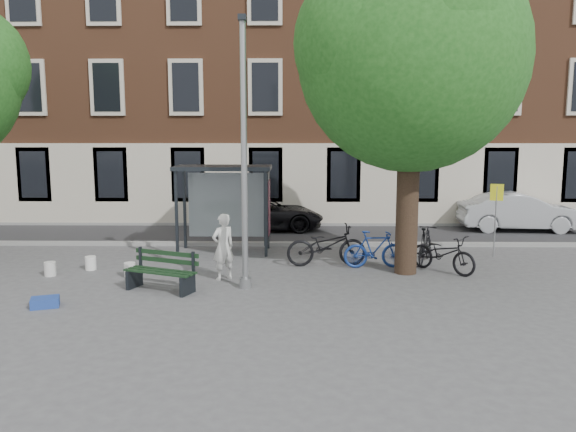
% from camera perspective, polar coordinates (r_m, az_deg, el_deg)
% --- Properties ---
extents(ground, '(90.00, 90.00, 0.00)m').
position_cam_1_polar(ground, '(13.21, -4.34, -7.31)').
color(ground, '#4C4C4F').
rests_on(ground, ground).
extents(road, '(40.00, 4.00, 0.01)m').
position_cam_1_polar(road, '(20.02, -2.55, -1.89)').
color(road, '#28282B').
rests_on(road, ground).
extents(curb_near, '(40.00, 0.25, 0.12)m').
position_cam_1_polar(curb_near, '(18.05, -2.92, -2.84)').
color(curb_near, gray).
rests_on(curb_near, ground).
extents(curb_far, '(40.00, 0.25, 0.12)m').
position_cam_1_polar(curb_far, '(21.98, -2.24, -0.82)').
color(curb_far, gray).
rests_on(curb_far, ground).
extents(building_row, '(30.00, 8.00, 14.00)m').
position_cam_1_polar(building_row, '(25.92, -1.84, 15.97)').
color(building_row, brown).
rests_on(building_row, ground).
extents(lamppost, '(0.28, 0.35, 6.11)m').
position_cam_1_polar(lamppost, '(12.74, -4.47, 4.84)').
color(lamppost, '#9EA0A3').
rests_on(lamppost, ground).
extents(tree_right, '(5.76, 5.60, 8.20)m').
position_cam_1_polar(tree_right, '(14.48, 12.64, 16.32)').
color(tree_right, black).
rests_on(tree_right, ground).
extents(bus_shelter, '(2.85, 1.45, 2.62)m').
position_cam_1_polar(bus_shelter, '(16.94, -5.22, 2.76)').
color(bus_shelter, '#1E2328').
rests_on(bus_shelter, ground).
extents(painter, '(0.71, 0.67, 1.64)m').
position_cam_1_polar(painter, '(13.84, -6.60, -3.12)').
color(painter, white).
rests_on(painter, ground).
extents(bench, '(1.78, 1.14, 0.88)m').
position_cam_1_polar(bench, '(13.20, -12.72, -5.69)').
color(bench, '#1E2328').
rests_on(bench, ground).
extents(bike_a, '(2.22, 0.98, 1.13)m').
position_cam_1_polar(bike_a, '(15.25, 3.92, -2.99)').
color(bike_a, black).
rests_on(bike_a, ground).
extents(bike_b, '(1.71, 0.62, 1.01)m').
position_cam_1_polar(bike_b, '(15.18, 8.81, -3.36)').
color(bike_b, navy).
rests_on(bike_b, ground).
extents(bike_c, '(1.77, 1.83, 0.99)m').
position_cam_1_polar(bike_c, '(15.08, 15.46, -3.67)').
color(bike_c, black).
rests_on(bike_c, ground).
extents(bike_d, '(1.12, 1.76, 1.02)m').
position_cam_1_polar(bike_d, '(16.05, 13.76, -2.83)').
color(bike_d, black).
rests_on(bike_d, ground).
extents(car_dark, '(4.55, 2.36, 1.22)m').
position_cam_1_polar(car_dark, '(20.92, -2.45, 0.24)').
color(car_dark, black).
rests_on(car_dark, ground).
extents(car_silver, '(4.39, 1.76, 1.42)m').
position_cam_1_polar(car_silver, '(22.38, 22.46, 0.39)').
color(car_silver, '#B5B9BE').
rests_on(car_silver, ground).
extents(blue_crate, '(0.65, 0.56, 0.20)m').
position_cam_1_polar(blue_crate, '(12.79, -23.45, -8.04)').
color(blue_crate, '#214097').
rests_on(blue_crate, ground).
extents(bucket_a, '(0.37, 0.37, 0.36)m').
position_cam_1_polar(bucket_a, '(14.69, -15.76, -5.26)').
color(bucket_a, white).
rests_on(bucket_a, ground).
extents(bucket_b, '(0.32, 0.32, 0.36)m').
position_cam_1_polar(bucket_b, '(15.44, -23.02, -4.97)').
color(bucket_b, silver).
rests_on(bucket_b, ground).
extents(bucket_c, '(0.29, 0.29, 0.36)m').
position_cam_1_polar(bucket_c, '(15.73, -19.41, -4.54)').
color(bucket_c, white).
rests_on(bucket_c, ground).
extents(notice_sign, '(0.36, 0.14, 2.13)m').
position_cam_1_polar(notice_sign, '(17.28, 20.40, 1.27)').
color(notice_sign, '#9EA0A3').
rests_on(notice_sign, ground).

